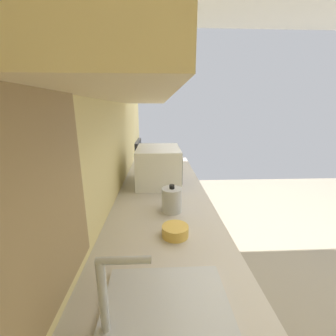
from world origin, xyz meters
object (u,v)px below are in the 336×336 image
at_px(oven_range, 159,182).
at_px(microwave, 159,166).
at_px(bowl, 175,230).
at_px(kettle, 172,200).
at_px(sink_basin, 165,328).

distance_m(oven_range, microwave, 1.39).
xyz_separation_m(bowl, kettle, (0.27, 0.00, 0.05)).
height_order(sink_basin, kettle, sink_basin).
bearing_deg(bowl, sink_basin, 172.21).
bearing_deg(microwave, oven_range, -0.26).
height_order(sink_basin, microwave, microwave).
height_order(oven_range, bowl, oven_range).
relative_size(oven_range, microwave, 2.31).
distance_m(oven_range, kettle, 1.86).
relative_size(oven_range, bowl, 8.28).
xyz_separation_m(oven_range, kettle, (-1.79, -0.07, 0.51)).
xyz_separation_m(oven_range, microwave, (-1.26, 0.01, 0.59)).
distance_m(microwave, bowl, 0.81).
bearing_deg(microwave, kettle, -171.67).
distance_m(microwave, kettle, 0.54).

